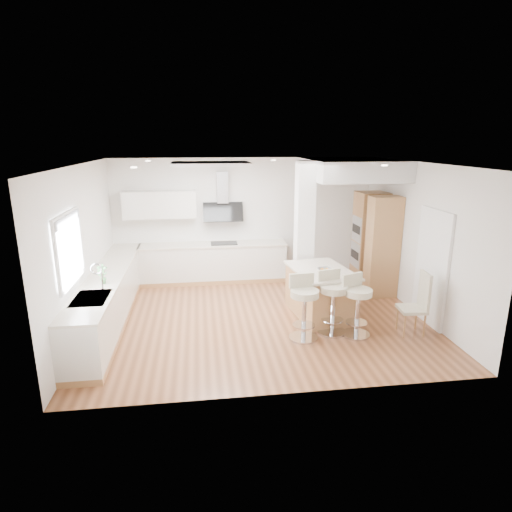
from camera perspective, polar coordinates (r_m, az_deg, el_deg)
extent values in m
plane|color=brown|center=(8.04, 0.42, -8.15)|extent=(6.00, 6.00, 0.00)
cube|color=silver|center=(8.04, 0.42, -8.15)|extent=(6.00, 5.00, 0.02)
cube|color=white|center=(10.02, -1.58, 4.97)|extent=(6.00, 0.04, 2.80)
cube|color=white|center=(7.77, -22.04, 0.78)|extent=(0.04, 5.00, 2.80)
cube|color=white|center=(8.53, 20.83, 2.13)|extent=(0.04, 5.00, 2.80)
cube|color=white|center=(7.91, -6.04, 12.16)|extent=(1.40, 0.95, 0.05)
cube|color=white|center=(7.91, -6.04, 12.05)|extent=(1.25, 0.80, 0.03)
cylinder|color=white|center=(8.86, -14.20, 12.19)|extent=(0.10, 0.10, 0.02)
cylinder|color=white|center=(6.88, -15.98, 11.28)|extent=(0.10, 0.10, 0.02)
cylinder|color=white|center=(8.94, 2.33, 12.65)|extent=(0.10, 0.10, 0.02)
cylinder|color=white|center=(8.85, 12.75, 12.27)|extent=(0.10, 0.10, 0.02)
cylinder|color=white|center=(7.46, 16.76, 11.50)|extent=(0.10, 0.10, 0.02)
cube|color=white|center=(6.86, -23.70, 0.93)|extent=(0.03, 1.15, 0.95)
cube|color=white|center=(6.76, -24.07, 5.09)|extent=(0.04, 1.28, 0.06)
cube|color=white|center=(6.99, -23.18, -3.08)|extent=(0.04, 1.28, 0.06)
cube|color=white|center=(6.29, -25.06, -0.44)|extent=(0.04, 0.06, 0.95)
cube|color=white|center=(7.43, -22.39, 2.10)|extent=(0.04, 0.06, 0.95)
cube|color=#A4A7AC|center=(6.77, -23.88, 4.47)|extent=(0.03, 1.18, 0.14)
cube|color=#413933|center=(8.12, 22.43, -1.60)|extent=(0.02, 0.90, 2.00)
cube|color=white|center=(8.11, 22.34, -1.61)|extent=(0.05, 1.00, 2.10)
cube|color=tan|center=(8.35, -18.69, -7.71)|extent=(0.60, 4.50, 0.10)
cube|color=silver|center=(8.19, -18.95, -4.94)|extent=(0.60, 4.50, 0.76)
cube|color=beige|center=(8.07, -19.19, -2.27)|extent=(0.63, 4.50, 0.04)
cube|color=#A9A9AD|center=(6.91, -21.16, -5.30)|extent=(0.50, 0.75, 0.02)
cube|color=#A9A9AD|center=(6.76, -21.46, -6.23)|extent=(0.40, 0.34, 0.10)
cube|color=#A9A9AD|center=(7.09, -20.80, -5.17)|extent=(0.40, 0.34, 0.10)
cylinder|color=silver|center=(7.10, -19.83, -3.00)|extent=(0.02, 0.02, 0.36)
torus|color=silver|center=(7.06, -20.52, -1.63)|extent=(0.18, 0.02, 0.18)
imported|color=#4B934C|center=(7.44, -19.81, -2.29)|extent=(0.17, 0.12, 0.33)
cube|color=tan|center=(10.01, -5.61, -3.09)|extent=(3.30, 0.60, 0.10)
cube|color=silver|center=(9.88, -5.68, -0.72)|extent=(3.30, 0.60, 0.76)
cube|color=beige|center=(9.78, -5.74, 1.53)|extent=(3.33, 0.63, 0.04)
cube|color=black|center=(9.79, -4.28, 1.72)|extent=(0.60, 0.40, 0.01)
cube|color=silver|center=(9.77, -12.72, 6.71)|extent=(1.60, 0.34, 0.60)
cube|color=#A9A9AD|center=(9.77, -4.50, 9.11)|extent=(0.25, 0.18, 0.70)
cube|color=black|center=(9.76, -4.41, 5.85)|extent=(0.90, 0.26, 0.44)
cube|color=white|center=(8.70, 6.43, 3.28)|extent=(0.35, 0.35, 2.80)
cube|color=silver|center=(9.27, 12.41, 11.26)|extent=(1.78, 2.20, 0.40)
cube|color=tan|center=(9.79, 14.89, 2.12)|extent=(0.62, 0.62, 2.10)
cube|color=tan|center=(9.17, 16.53, 1.11)|extent=(0.62, 0.40, 2.10)
cube|color=#A9A9AD|center=(9.62, 13.29, 3.53)|extent=(0.02, 0.55, 0.55)
cube|color=#A9A9AD|center=(9.76, 13.08, 0.19)|extent=(0.02, 0.55, 0.55)
cube|color=black|center=(9.62, 13.23, 3.53)|extent=(0.01, 0.45, 0.18)
cube|color=black|center=(9.75, 13.02, 0.19)|extent=(0.01, 0.45, 0.18)
cube|color=tan|center=(8.08, 8.58, -4.94)|extent=(1.07, 1.50, 0.85)
cube|color=beige|center=(7.93, 8.70, -1.91)|extent=(1.16, 1.59, 0.04)
imported|color=slate|center=(7.79, 9.16, -1.86)|extent=(0.29, 0.29, 0.06)
sphere|color=orange|center=(7.81, 9.43, -1.82)|extent=(0.08, 0.08, 0.07)
sphere|color=orange|center=(7.79, 8.84, -1.82)|extent=(0.08, 0.08, 0.07)
sphere|color=olive|center=(7.75, 9.28, -1.92)|extent=(0.08, 0.08, 0.07)
cylinder|color=silver|center=(7.28, 6.33, -10.73)|extent=(0.52, 0.52, 0.03)
cylinder|color=silver|center=(7.12, 6.41, -8.06)|extent=(0.08, 0.08, 0.72)
cylinder|color=silver|center=(7.18, 6.38, -9.11)|extent=(0.41, 0.41, 0.02)
cylinder|color=beige|center=(6.97, 6.51, -4.99)|extent=(0.50, 0.50, 0.11)
cube|color=beige|center=(7.07, 6.09, -3.25)|extent=(0.42, 0.09, 0.24)
cylinder|color=silver|center=(7.54, 10.04, -9.90)|extent=(0.59, 0.59, 0.03)
cylinder|color=silver|center=(7.40, 10.18, -7.30)|extent=(0.09, 0.09, 0.72)
cylinder|color=silver|center=(7.45, 10.13, -8.32)|extent=(0.45, 0.45, 0.02)
cylinder|color=beige|center=(7.25, 10.33, -4.32)|extent=(0.56, 0.56, 0.11)
cube|color=beige|center=(7.34, 9.68, -2.68)|extent=(0.42, 0.15, 0.24)
cylinder|color=silver|center=(7.53, 13.15, -10.12)|extent=(0.61, 0.61, 0.03)
cylinder|color=silver|center=(7.39, 13.31, -7.61)|extent=(0.10, 0.10, 0.69)
cylinder|color=silver|center=(7.44, 13.25, -8.60)|extent=(0.47, 0.47, 0.02)
cylinder|color=beige|center=(7.25, 13.51, -4.73)|extent=(0.58, 0.58, 0.11)
cube|color=beige|center=(7.31, 12.70, -3.16)|extent=(0.40, 0.19, 0.24)
cube|color=beige|center=(7.70, 20.05, -6.68)|extent=(0.45, 0.45, 0.06)
cube|color=beige|center=(7.67, 21.55, -4.46)|extent=(0.08, 0.39, 0.67)
cylinder|color=tan|center=(7.58, 19.19, -8.85)|extent=(0.04, 0.04, 0.41)
cylinder|color=tan|center=(7.87, 18.30, -7.87)|extent=(0.04, 0.04, 0.41)
cylinder|color=tan|center=(7.71, 21.53, -8.67)|extent=(0.04, 0.04, 0.41)
cylinder|color=tan|center=(7.99, 20.57, -7.72)|extent=(0.04, 0.04, 0.41)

